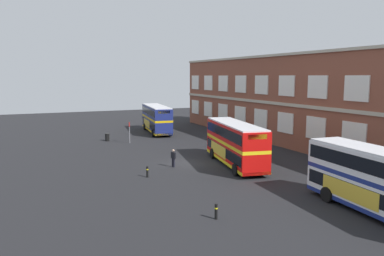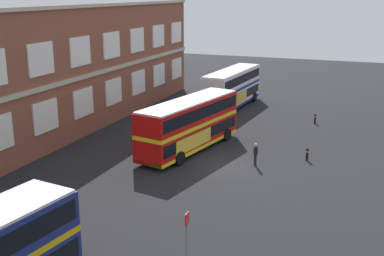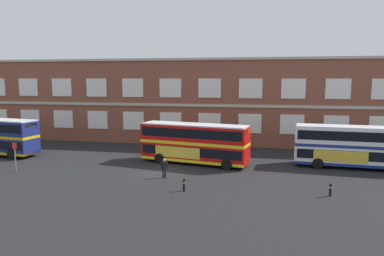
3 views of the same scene
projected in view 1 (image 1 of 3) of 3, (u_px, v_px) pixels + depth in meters
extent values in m
plane|color=black|center=(203.00, 161.00, 38.31)|extent=(120.00, 120.00, 0.00)
cube|color=brown|center=(313.00, 102.00, 46.20)|extent=(55.96, 8.00, 10.88)
cube|color=#B2A893|center=(286.00, 104.00, 44.58)|extent=(55.96, 0.16, 0.36)
cube|color=#B2A893|center=(288.00, 54.00, 43.80)|extent=(55.96, 0.28, 0.30)
cube|color=silver|center=(195.00, 107.00, 67.86)|extent=(2.85, 0.12, 2.39)
cube|color=silver|center=(208.00, 109.00, 63.27)|extent=(2.85, 0.12, 2.39)
cube|color=silver|center=(223.00, 112.00, 58.67)|extent=(2.85, 0.12, 2.39)
cube|color=silver|center=(240.00, 115.00, 54.07)|extent=(2.85, 0.12, 2.39)
cube|color=silver|center=(261.00, 118.00, 49.48)|extent=(2.85, 0.12, 2.39)
cube|color=silver|center=(285.00, 123.00, 44.88)|extent=(2.85, 0.12, 2.39)
cube|color=silver|center=(316.00, 128.00, 40.28)|extent=(2.85, 0.12, 2.39)
cube|color=silver|center=(354.00, 135.00, 35.69)|extent=(2.85, 0.12, 2.39)
cube|color=silver|center=(195.00, 82.00, 67.27)|extent=(2.85, 0.12, 2.39)
cube|color=silver|center=(208.00, 83.00, 62.67)|extent=(2.85, 0.12, 2.39)
cube|color=silver|center=(223.00, 83.00, 58.08)|extent=(2.85, 0.12, 2.39)
cube|color=silver|center=(241.00, 84.00, 53.48)|extent=(2.85, 0.12, 2.39)
cube|color=silver|center=(261.00, 85.00, 48.88)|extent=(2.85, 0.12, 2.39)
cube|color=silver|center=(287.00, 86.00, 44.29)|extent=(2.85, 0.12, 2.39)
cube|color=silver|center=(318.00, 87.00, 39.69)|extent=(2.85, 0.12, 2.39)
cube|color=silver|center=(357.00, 88.00, 35.09)|extent=(2.85, 0.12, 2.39)
cube|color=navy|center=(157.00, 124.00, 57.74)|extent=(11.25, 4.03, 1.75)
cube|color=black|center=(157.00, 123.00, 57.71)|extent=(10.81, 4.01, 0.90)
cube|color=gold|center=(156.00, 118.00, 57.60)|extent=(11.25, 4.03, 0.30)
cube|color=navy|center=(156.00, 112.00, 57.47)|extent=(11.25, 4.03, 1.55)
cube|color=black|center=(156.00, 111.00, 57.46)|extent=(10.81, 4.01, 0.90)
cube|color=gold|center=(157.00, 129.00, 57.84)|extent=(11.25, 4.05, 0.28)
cube|color=silver|center=(156.00, 106.00, 57.36)|extent=(11.01, 3.90, 0.12)
cube|color=gold|center=(147.00, 123.00, 58.62)|extent=(4.80, 0.69, 1.10)
cube|color=yellow|center=(164.00, 112.00, 52.21)|extent=(0.29, 1.65, 0.40)
cylinder|color=black|center=(153.00, 133.00, 53.82)|extent=(1.07, 0.46, 1.04)
cylinder|color=black|center=(171.00, 132.00, 54.53)|extent=(1.07, 0.46, 1.04)
cylinder|color=black|center=(145.00, 127.00, 60.61)|extent=(1.07, 0.46, 1.04)
cylinder|color=black|center=(160.00, 126.00, 61.33)|extent=(1.07, 0.46, 1.04)
cube|color=red|center=(235.00, 152.00, 36.68)|extent=(11.29, 4.66, 1.75)
cube|color=black|center=(235.00, 150.00, 36.65)|extent=(10.86, 4.61, 0.90)
cube|color=yellow|center=(235.00, 142.00, 36.54)|extent=(11.29, 4.66, 0.30)
cube|color=red|center=(235.00, 132.00, 36.41)|extent=(11.29, 4.66, 1.55)
cube|color=black|center=(235.00, 132.00, 36.40)|extent=(10.86, 4.61, 0.90)
cube|color=yellow|center=(235.00, 160.00, 36.78)|extent=(11.29, 4.68, 0.28)
cube|color=silver|center=(235.00, 124.00, 36.30)|extent=(11.05, 4.51, 0.12)
cube|color=gold|center=(218.00, 149.00, 37.65)|extent=(4.75, 0.98, 1.10)
cube|color=yellow|center=(257.00, 137.00, 31.07)|extent=(0.38, 1.64, 0.40)
cylinder|color=black|center=(235.00, 170.00, 32.77)|extent=(1.08, 0.52, 1.04)
cylinder|color=black|center=(263.00, 168.00, 33.34)|extent=(1.08, 0.52, 1.04)
cylinder|color=black|center=(213.00, 153.00, 39.68)|extent=(1.08, 0.52, 1.04)
cylinder|color=black|center=(236.00, 152.00, 40.24)|extent=(1.08, 0.52, 1.04)
cube|color=silver|center=(381.00, 197.00, 23.18)|extent=(11.16, 3.38, 1.75)
cube|color=black|center=(381.00, 194.00, 23.15)|extent=(10.73, 3.39, 0.90)
cube|color=navy|center=(382.00, 181.00, 23.04)|extent=(11.16, 3.38, 0.30)
cube|color=silver|center=(383.00, 166.00, 22.92)|extent=(11.16, 3.38, 1.55)
cube|color=black|center=(383.00, 164.00, 22.90)|extent=(10.73, 3.39, 0.90)
cube|color=navy|center=(380.00, 209.00, 23.28)|extent=(11.16, 3.40, 0.28)
cube|color=silver|center=(384.00, 152.00, 22.80)|extent=(10.94, 3.27, 0.12)
cube|color=gold|center=(349.00, 192.00, 23.97)|extent=(4.83, 0.40, 1.10)
cylinder|color=black|center=(327.00, 195.00, 25.92)|extent=(1.06, 0.40, 1.04)
cylinder|color=black|center=(357.00, 191.00, 26.78)|extent=(1.06, 0.40, 1.04)
cylinder|color=black|center=(174.00, 163.00, 35.80)|extent=(0.21, 0.21, 0.85)
cylinder|color=black|center=(173.00, 162.00, 35.93)|extent=(0.21, 0.21, 0.85)
cube|color=black|center=(173.00, 155.00, 35.76)|extent=(0.46, 0.39, 0.60)
cylinder|color=black|center=(175.00, 156.00, 35.60)|extent=(0.15, 0.15, 0.57)
cylinder|color=black|center=(171.00, 155.00, 35.93)|extent=(0.15, 0.15, 0.57)
sphere|color=tan|center=(173.00, 151.00, 35.70)|extent=(0.22, 0.22, 0.22)
cylinder|color=slate|center=(130.00, 133.00, 48.51)|extent=(0.10, 0.10, 2.70)
cube|color=red|center=(129.00, 124.00, 48.36)|extent=(0.44, 0.04, 0.56)
cylinder|color=black|center=(107.00, 137.00, 50.25)|extent=(0.56, 0.56, 0.95)
cylinder|color=black|center=(107.00, 134.00, 50.18)|extent=(0.60, 0.60, 0.08)
cylinder|color=black|center=(216.00, 212.00, 22.80)|extent=(0.18, 0.18, 0.95)
cylinder|color=yellow|center=(216.00, 208.00, 22.78)|extent=(0.19, 0.19, 0.08)
cylinder|color=black|center=(147.00, 172.00, 32.25)|extent=(0.18, 0.18, 0.95)
cylinder|color=yellow|center=(147.00, 169.00, 32.22)|extent=(0.19, 0.19, 0.08)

